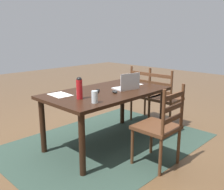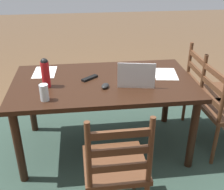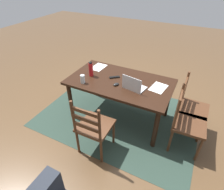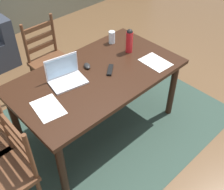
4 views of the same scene
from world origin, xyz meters
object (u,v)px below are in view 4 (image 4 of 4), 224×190
object	(u,v)px
dining_table	(97,81)
water_bottle	(129,40)
chair_far_head	(51,62)
laptop	(65,75)
chair_left_near	(6,173)
drinking_glass	(112,37)
tv_remote	(110,70)
computer_mouse	(87,66)

from	to	relation	value
dining_table	water_bottle	distance (m)	0.55
dining_table	water_bottle	world-z (taller)	water_bottle
dining_table	chair_far_head	bearing A→B (deg)	90.03
laptop	water_bottle	bearing A→B (deg)	-4.64
dining_table	chair_left_near	xyz separation A→B (m)	(-1.12, -0.19, -0.19)
drinking_glass	tv_remote	world-z (taller)	drinking_glass
laptop	drinking_glass	size ratio (longest dim) A/B	2.61
water_bottle	computer_mouse	size ratio (longest dim) A/B	2.59
dining_table	laptop	xyz separation A→B (m)	(-0.27, 0.13, 0.14)
chair_left_near	dining_table	bearing A→B (deg)	9.60
dining_table	water_bottle	size ratio (longest dim) A/B	6.39
dining_table	computer_mouse	size ratio (longest dim) A/B	16.57
chair_far_head	laptop	world-z (taller)	laptop
laptop	tv_remote	xyz separation A→B (m)	(0.40, -0.18, -0.05)
chair_left_near	laptop	xyz separation A→B (m)	(0.84, 0.31, 0.34)
chair_far_head	water_bottle	size ratio (longest dim) A/B	3.66
tv_remote	drinking_glass	bearing A→B (deg)	-85.17
tv_remote	laptop	bearing A→B (deg)	26.36
chair_left_near	laptop	world-z (taller)	laptop
chair_left_near	computer_mouse	size ratio (longest dim) A/B	9.50
dining_table	chair_left_near	bearing A→B (deg)	-170.40
laptop	tv_remote	bearing A→B (deg)	-23.90
water_bottle	drinking_glass	bearing A→B (deg)	91.18
computer_mouse	tv_remote	bearing A→B (deg)	-34.82
chair_far_head	tv_remote	xyz separation A→B (m)	(0.12, -0.89, 0.29)
water_bottle	drinking_glass	size ratio (longest dim) A/B	1.90
chair_left_near	water_bottle	world-z (taller)	water_bottle
laptop	computer_mouse	bearing A→B (deg)	4.45
water_bottle	drinking_glass	distance (m)	0.26
dining_table	tv_remote	xyz separation A→B (m)	(0.12, -0.05, 0.10)
drinking_glass	computer_mouse	xyz separation A→B (m)	(-0.49, -0.17, -0.05)
tv_remote	chair_far_head	bearing A→B (deg)	-31.81
drinking_glass	tv_remote	bearing A→B (deg)	-135.43
chair_far_head	chair_left_near	distance (m)	1.52
computer_mouse	chair_left_near	bearing A→B (deg)	-139.40
chair_left_near	drinking_glass	bearing A→B (deg)	17.41
laptop	dining_table	bearing A→B (deg)	-24.58
tv_remote	chair_left_near	bearing A→B (deg)	56.60
dining_table	computer_mouse	distance (m)	0.18
dining_table	computer_mouse	bearing A→B (deg)	88.52
drinking_glass	computer_mouse	bearing A→B (deg)	-160.96
tv_remote	dining_table	bearing A→B (deg)	27.89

